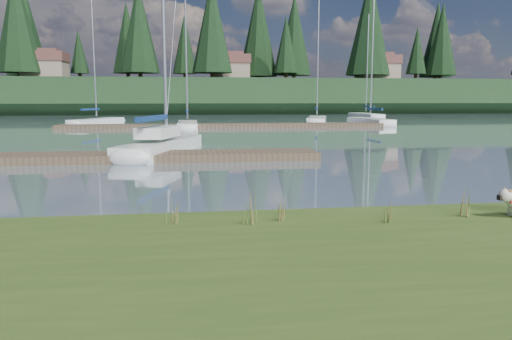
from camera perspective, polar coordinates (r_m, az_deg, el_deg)
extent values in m
plane|color=slate|center=(40.32, -6.48, 4.82)|extent=(200.00, 200.00, 0.00)
cube|color=#38501B|center=(4.88, 5.36, -18.41)|extent=(60.00, 9.00, 0.35)
cube|color=black|center=(83.25, -7.30, 8.26)|extent=(200.00, 20.00, 5.00)
cylinder|color=silver|center=(9.66, 27.06, -4.13)|extent=(0.09, 0.09, 0.18)
ellipsoid|color=silver|center=(9.44, 26.61, -2.61)|extent=(0.21, 0.22, 0.21)
cube|color=black|center=(9.39, 26.13, -2.86)|extent=(0.07, 0.11, 0.08)
cube|color=white|center=(21.81, -10.71, 2.45)|extent=(3.57, 7.38, 0.70)
ellipsoid|color=white|center=(25.23, -8.07, 3.28)|extent=(2.06, 2.32, 0.70)
cylinder|color=silver|center=(22.66, -10.57, 18.00)|extent=(0.14, 0.14, 10.92)
cube|color=navy|center=(20.71, -11.76, 5.82)|extent=(1.10, 3.20, 0.20)
cube|color=white|center=(21.36, -11.11, 4.29)|extent=(1.83, 2.84, 0.45)
cube|color=#4C3D2C|center=(19.59, -16.61, 1.41)|extent=(16.00, 2.00, 0.30)
cube|color=#4C3D2C|center=(40.41, -3.64, 5.08)|extent=(26.00, 2.20, 0.30)
cube|color=white|center=(46.33, -17.73, 5.19)|extent=(4.03, 6.89, 0.70)
ellipsoid|color=white|center=(49.25, -15.62, 5.43)|extent=(2.08, 2.29, 0.70)
cylinder|color=silver|center=(46.43, -18.05, 12.48)|extent=(0.12, 0.12, 10.65)
cube|color=navy|center=(45.51, -18.42, 6.60)|extent=(1.22, 2.58, 0.20)
cube|color=white|center=(38.53, -7.83, 4.97)|extent=(1.51, 6.40, 0.70)
ellipsoid|color=white|center=(41.72, -7.80, 5.21)|extent=(1.41, 1.76, 0.70)
cylinder|color=silver|center=(38.63, -7.99, 13.30)|extent=(0.12, 0.12, 10.06)
cube|color=navy|center=(37.61, -7.87, 6.69)|extent=(0.22, 2.54, 0.20)
cube|color=white|center=(48.21, 6.97, 5.62)|extent=(3.63, 7.43, 0.70)
ellipsoid|color=white|center=(51.83, 7.08, 5.80)|extent=(2.08, 2.35, 0.70)
cylinder|color=silver|center=(48.33, 7.10, 12.93)|extent=(0.12, 0.12, 11.15)
cube|color=navy|center=(47.18, 6.96, 7.00)|extent=(1.01, 2.82, 0.20)
cube|color=white|center=(45.97, 12.92, 5.35)|extent=(2.05, 6.98, 0.70)
ellipsoid|color=white|center=(49.11, 11.22, 5.57)|extent=(1.63, 1.98, 0.70)
cylinder|color=silver|center=(46.07, 13.16, 12.69)|extent=(0.12, 0.12, 10.63)
cube|color=navy|center=(45.08, 13.47, 6.78)|extent=(0.40, 2.75, 0.20)
cube|color=white|center=(60.80, 12.42, 6.02)|extent=(1.84, 7.51, 0.70)
ellipsoid|color=white|center=(64.30, 11.21, 6.16)|extent=(1.67, 2.07, 0.70)
cylinder|color=silver|center=(60.90, 12.61, 11.82)|extent=(0.12, 0.12, 11.16)
cube|color=navy|center=(59.82, 12.82, 7.10)|extent=(0.26, 2.98, 0.20)
cone|color=#475B23|center=(8.06, -1.26, -4.11)|extent=(0.03, 0.03, 0.58)
cone|color=brown|center=(8.01, -0.42, -4.60)|extent=(0.03, 0.03, 0.46)
cone|color=#475B23|center=(8.09, -0.86, -3.86)|extent=(0.03, 0.03, 0.63)
cone|color=brown|center=(8.06, -0.24, -4.73)|extent=(0.03, 0.03, 0.40)
cone|color=#475B23|center=(7.99, -1.05, -4.43)|extent=(0.03, 0.03, 0.52)
cone|color=#475B23|center=(8.26, 2.70, -4.23)|extent=(0.03, 0.03, 0.46)
cone|color=brown|center=(8.23, 3.54, -4.61)|extent=(0.03, 0.03, 0.37)
cone|color=#475B23|center=(8.30, 3.07, -4.01)|extent=(0.03, 0.03, 0.50)
cone|color=brown|center=(8.27, 3.69, -4.70)|extent=(0.03, 0.03, 0.32)
cone|color=#475B23|center=(8.19, 2.94, -4.50)|extent=(0.03, 0.03, 0.41)
cone|color=#475B23|center=(9.24, 22.10, -3.38)|extent=(0.03, 0.03, 0.49)
cone|color=brown|center=(9.25, 22.89, -3.73)|extent=(0.03, 0.03, 0.39)
cone|color=#475B23|center=(9.29, 22.33, -3.17)|extent=(0.03, 0.03, 0.54)
cone|color=brown|center=(9.30, 22.91, -3.82)|extent=(0.03, 0.03, 0.35)
cone|color=#475B23|center=(9.19, 22.44, -3.62)|extent=(0.03, 0.03, 0.44)
cone|color=#475B23|center=(8.22, -9.99, -4.57)|extent=(0.03, 0.03, 0.41)
cone|color=brown|center=(8.16, -9.22, -4.95)|extent=(0.03, 0.03, 0.33)
cone|color=#475B23|center=(8.24, -9.57, -4.38)|extent=(0.03, 0.03, 0.45)
cone|color=brown|center=(8.20, -9.00, -5.02)|extent=(0.03, 0.03, 0.29)
cone|color=#475B23|center=(8.15, -9.86, -4.84)|extent=(0.03, 0.03, 0.37)
cone|color=#475B23|center=(8.45, 14.41, -4.48)|extent=(0.03, 0.03, 0.38)
cone|color=brown|center=(8.44, 15.28, -4.79)|extent=(0.03, 0.03, 0.30)
cone|color=#475B23|center=(8.50, 14.72, -4.29)|extent=(0.03, 0.03, 0.41)
cone|color=brown|center=(8.49, 15.35, -4.85)|extent=(0.03, 0.03, 0.26)
cone|color=#475B23|center=(8.39, 14.74, -4.72)|extent=(0.03, 0.03, 0.34)
cube|color=#33281C|center=(9.00, -1.12, -6.51)|extent=(60.00, 0.50, 0.14)
cylinder|color=#382619|center=(81.91, -25.35, 9.93)|extent=(0.60, 0.60, 1.80)
cone|color=black|center=(82.59, -25.68, 15.22)|extent=(6.60, 6.60, 15.00)
cylinder|color=#382619|center=(82.80, -14.39, 10.42)|extent=(0.60, 0.60, 1.80)
cone|color=black|center=(83.26, -14.53, 14.45)|extent=(4.84, 4.84, 11.00)
cylinder|color=#382619|center=(76.43, -4.99, 10.85)|extent=(0.60, 0.60, 1.80)
cone|color=black|center=(77.10, -5.06, 16.20)|extent=(6.16, 6.16, 14.00)
cylinder|color=#382619|center=(81.90, 3.42, 10.69)|extent=(0.60, 0.60, 1.80)
cone|color=black|center=(82.26, 3.45, 14.14)|extent=(3.96, 3.96, 9.00)
cylinder|color=#382619|center=(83.53, 12.63, 10.46)|extent=(0.60, 0.60, 1.80)
cone|color=black|center=(84.26, 12.81, 15.97)|extent=(7.04, 7.04, 16.00)
cylinder|color=#382619|center=(92.00, 20.28, 9.93)|extent=(0.60, 0.60, 1.80)
cone|color=black|center=(92.46, 20.48, 13.83)|extent=(5.28, 5.28, 12.00)
cube|color=gray|center=(83.03, -22.95, 10.38)|extent=(6.00, 5.00, 2.80)
cube|color=brown|center=(83.16, -23.03, 11.82)|extent=(6.30, 5.30, 1.40)
cube|color=brown|center=(83.22, -23.06, 12.37)|extent=(4.20, 3.60, 0.70)
cube|color=gray|center=(81.64, -3.04, 11.05)|extent=(6.00, 5.00, 2.80)
cube|color=brown|center=(81.77, -3.05, 12.52)|extent=(6.30, 5.30, 1.40)
cube|color=brown|center=(81.84, -3.05, 13.08)|extent=(4.20, 3.60, 0.70)
cube|color=gray|center=(85.19, 13.68, 10.72)|extent=(6.00, 5.00, 2.80)
cube|color=brown|center=(85.32, 13.73, 12.12)|extent=(6.30, 5.30, 1.40)
cube|color=brown|center=(85.38, 13.75, 12.66)|extent=(4.20, 3.60, 0.70)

